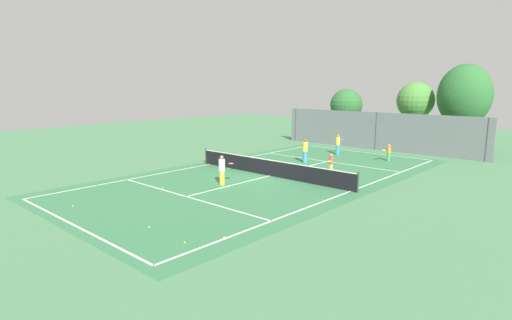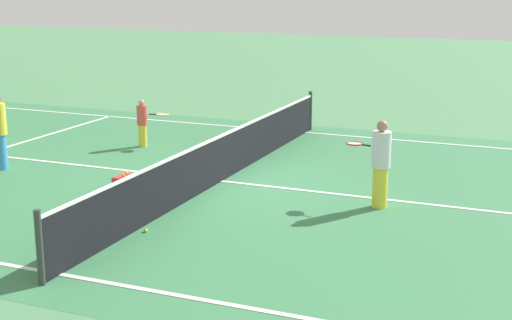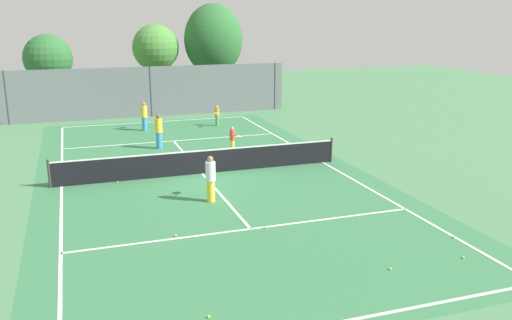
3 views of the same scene
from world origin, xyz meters
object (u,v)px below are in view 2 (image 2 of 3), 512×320
ball_crate (127,184)px  tennis_ball_0 (146,230)px  player_1 (143,122)px  player_2 (380,163)px

ball_crate → tennis_ball_0: size_ratio=7.22×
player_1 → player_2: bearing=-112.5°
player_1 → tennis_ball_0: bearing=-149.0°
player_2 → ball_crate: player_2 is taller
player_2 → tennis_ball_0: player_2 is taller
player_1 → tennis_ball_0: 6.69m
player_1 → tennis_ball_0: player_1 is taller
player_1 → ball_crate: (-3.81, -1.88, -0.45)m
player_1 → player_2: 7.29m
player_1 → ball_crate: player_1 is taller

